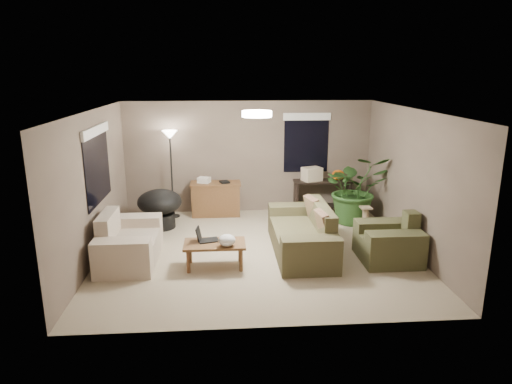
{
  "coord_description": "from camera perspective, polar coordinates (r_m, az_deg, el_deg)",
  "views": [
    {
      "loc": [
        -0.57,
        -7.59,
        3.13
      ],
      "look_at": [
        0.0,
        0.2,
        1.05
      ],
      "focal_mm": 32.0,
      "sensor_mm": 36.0,
      "label": 1
    }
  ],
  "objects": [
    {
      "name": "pumpkin",
      "position": [
        10.4,
        10.24,
        2.1
      ],
      "size": [
        0.28,
        0.28,
        0.23
      ],
      "primitive_type": "ellipsoid",
      "rotation": [
        0.0,
        0.0,
        -0.01
      ],
      "color": "orange",
      "rests_on": "console_table"
    },
    {
      "name": "loveseat",
      "position": [
        8.05,
        -15.72,
        -6.28
      ],
      "size": [
        0.9,
        1.6,
        0.85
      ],
      "color": "beige",
      "rests_on": "ground"
    },
    {
      "name": "main_sofa",
      "position": [
        8.18,
        5.93,
        -5.44
      ],
      "size": [
        0.95,
        2.2,
        0.85
      ],
      "color": "brown",
      "rests_on": "ground"
    },
    {
      "name": "window_left",
      "position": [
        8.29,
        -19.29,
        4.73
      ],
      "size": [
        0.05,
        1.56,
        1.33
      ],
      "color": "black",
      "rests_on": "room_shell"
    },
    {
      "name": "window_back",
      "position": [
        10.32,
        6.33,
        7.35
      ],
      "size": [
        1.06,
        0.05,
        1.33
      ],
      "color": "black",
      "rests_on": "room_shell"
    },
    {
      "name": "houseplant",
      "position": [
        9.81,
        12.26,
        -0.52
      ],
      "size": [
        1.33,
        1.48,
        1.15
      ],
      "primitive_type": "imported",
      "color": "#2D5923",
      "rests_on": "ground"
    },
    {
      "name": "throw_pillows",
      "position": [
        8.11,
        7.78,
        -3.02
      ],
      "size": [
        0.33,
        1.38,
        0.47
      ],
      "color": "#8C7251",
      "rests_on": "main_sofa"
    },
    {
      "name": "desk",
      "position": [
        10.17,
        -5.04,
        -0.84
      ],
      "size": [
        1.1,
        0.5,
        0.75
      ],
      "color": "brown",
      "rests_on": "ground"
    },
    {
      "name": "laptop",
      "position": [
        7.57,
        -6.47,
        -5.67
      ],
      "size": [
        0.4,
        0.3,
        0.24
      ],
      "color": "black",
      "rests_on": "coffee_table"
    },
    {
      "name": "room_shell",
      "position": [
        7.84,
        0.11,
        1.04
      ],
      "size": [
        5.5,
        5.5,
        5.5
      ],
      "color": "tan",
      "rests_on": "ground"
    },
    {
      "name": "floor_lamp",
      "position": [
        9.94,
        -10.67,
        5.79
      ],
      "size": [
        0.32,
        0.32,
        1.91
      ],
      "color": "black",
      "rests_on": "ground"
    },
    {
      "name": "coffee_table",
      "position": [
        7.52,
        -5.18,
        -6.79
      ],
      "size": [
        1.0,
        0.55,
        0.42
      ],
      "color": "brown",
      "rests_on": "ground"
    },
    {
      "name": "papasan_chair",
      "position": [
        9.51,
        -11.93,
        -1.69
      ],
      "size": [
        1.17,
        1.17,
        0.8
      ],
      "color": "black",
      "rests_on": "ground"
    },
    {
      "name": "desk_papers",
      "position": [
        10.06,
        -5.98,
        1.45
      ],
      "size": [
        0.73,
        0.32,
        0.12
      ],
      "color": "silver",
      "rests_on": "desk"
    },
    {
      "name": "plastic_bag",
      "position": [
        7.32,
        -3.66,
        -6.04
      ],
      "size": [
        0.33,
        0.32,
        0.19
      ],
      "primitive_type": "ellipsoid",
      "rotation": [
        0.0,
        0.0,
        0.29
      ],
      "color": "white",
      "rests_on": "coffee_table"
    },
    {
      "name": "console_table",
      "position": [
        10.42,
        8.27,
        -0.22
      ],
      "size": [
        1.3,
        0.4,
        0.75
      ],
      "color": "black",
      "rests_on": "ground"
    },
    {
      "name": "ceiling_fixture",
      "position": [
        7.64,
        0.11,
        9.74
      ],
      "size": [
        0.5,
        0.5,
        0.1
      ],
      "primitive_type": "cylinder",
      "color": "white",
      "rests_on": "room_shell"
    },
    {
      "name": "armchair",
      "position": [
        8.1,
        16.31,
        -6.18
      ],
      "size": [
        0.95,
        1.0,
        0.85
      ],
      "color": "#49492C",
      "rests_on": "ground"
    },
    {
      "name": "cardboard_box",
      "position": [
        10.26,
        7.0,
        2.24
      ],
      "size": [
        0.48,
        0.42,
        0.3
      ],
      "primitive_type": "cube",
      "rotation": [
        0.0,
        0.0,
        0.37
      ],
      "color": "beige",
      "rests_on": "console_table"
    },
    {
      "name": "cat_scratching_post",
      "position": [
        9.45,
        13.47,
        -3.49
      ],
      "size": [
        0.32,
        0.32,
        0.5
      ],
      "color": "tan",
      "rests_on": "ground"
    }
  ]
}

